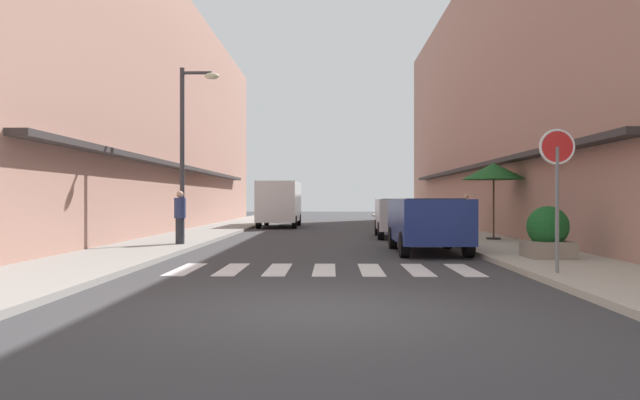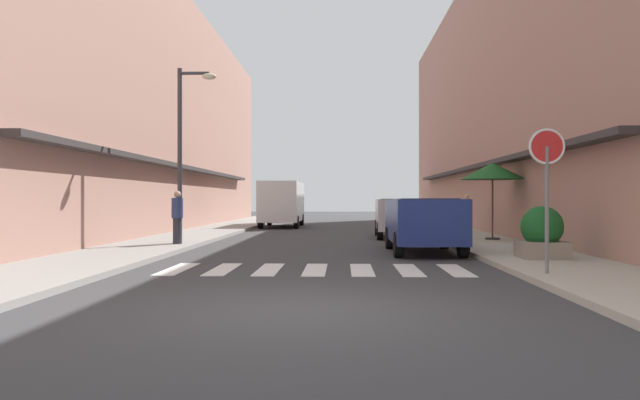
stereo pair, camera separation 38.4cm
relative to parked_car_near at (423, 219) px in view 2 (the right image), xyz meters
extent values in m
plane|color=#38383A|center=(-2.74, 8.56, -0.92)|extent=(93.63, 93.63, 0.00)
cube|color=gray|center=(-7.84, 8.56, -0.86)|extent=(2.62, 59.58, 0.12)
cube|color=#ADA899|center=(2.36, 8.56, -0.86)|extent=(2.62, 59.58, 0.12)
cube|color=#A87A6B|center=(-11.65, 9.69, 4.44)|extent=(5.00, 40.30, 10.73)
cube|color=#332D2D|center=(-8.90, 9.69, 1.88)|extent=(0.50, 28.21, 0.16)
cube|color=#A87A6B|center=(6.17, 9.69, 5.03)|extent=(5.00, 40.30, 11.90)
cube|color=#332D2D|center=(3.42, 9.69, 1.88)|extent=(0.50, 28.21, 0.16)
cube|color=silver|center=(-5.59, -4.00, -0.92)|extent=(0.45, 2.20, 0.01)
cube|color=silver|center=(-4.64, -4.00, -0.92)|extent=(0.45, 2.20, 0.01)
cube|color=silver|center=(-3.69, -4.00, -0.92)|extent=(0.45, 2.20, 0.01)
cube|color=silver|center=(-2.74, -4.00, -0.92)|extent=(0.45, 2.20, 0.01)
cube|color=silver|center=(-1.79, -4.00, -0.92)|extent=(0.45, 2.20, 0.01)
cube|color=silver|center=(-0.84, -4.00, -0.92)|extent=(0.45, 2.20, 0.01)
cube|color=silver|center=(0.11, -4.00, -0.92)|extent=(0.45, 2.20, 0.01)
cube|color=navy|center=(0.00, 0.04, -0.04)|extent=(1.76, 4.15, 1.13)
cube|color=black|center=(0.00, -0.17, 0.27)|extent=(1.47, 2.33, 0.56)
cylinder|color=black|center=(-0.80, 1.41, -0.60)|extent=(0.22, 0.64, 0.64)
cylinder|color=black|center=(0.79, 1.41, -0.60)|extent=(0.22, 0.64, 0.64)
cylinder|color=black|center=(-0.79, -1.33, -0.60)|extent=(0.22, 0.64, 0.64)
cylinder|color=black|center=(0.80, -1.33, -0.60)|extent=(0.22, 0.64, 0.64)
cube|color=silver|center=(0.00, 6.56, -0.04)|extent=(1.88, 4.09, 1.13)
cube|color=black|center=(0.00, 6.36, 0.27)|extent=(1.54, 2.31, 0.56)
cylinder|color=black|center=(-0.75, 7.92, -0.60)|extent=(0.24, 0.65, 0.64)
cylinder|color=black|center=(0.84, 7.87, -0.60)|extent=(0.24, 0.65, 0.64)
cylinder|color=black|center=(-0.84, 5.25, -0.60)|extent=(0.24, 0.65, 0.64)
cylinder|color=black|center=(0.75, 5.20, -0.60)|extent=(0.24, 0.65, 0.64)
cube|color=silver|center=(-5.33, 15.30, 0.41)|extent=(1.98, 5.41, 2.03)
cube|color=black|center=(-5.33, 15.03, 1.17)|extent=(1.66, 3.03, 0.56)
cylinder|color=black|center=(-6.21, 17.09, -0.60)|extent=(0.22, 0.64, 0.64)
cylinder|color=black|center=(-4.42, 17.08, -0.60)|extent=(0.22, 0.64, 0.64)
cylinder|color=black|center=(-6.23, 13.52, -0.60)|extent=(0.22, 0.64, 0.64)
cylinder|color=black|center=(-4.44, 13.51, -0.60)|extent=(0.22, 0.64, 0.64)
cylinder|color=slate|center=(1.48, -5.38, 0.34)|extent=(0.07, 0.07, 2.27)
cylinder|color=red|center=(1.48, -5.38, 1.47)|extent=(0.64, 0.03, 0.64)
torus|color=white|center=(1.48, -5.38, 1.47)|extent=(0.65, 0.05, 0.65)
cylinder|color=#38383D|center=(-7.13, 1.89, 1.86)|extent=(0.14, 0.14, 5.32)
cylinder|color=#38383D|center=(-6.68, 1.89, 4.37)|extent=(0.90, 0.10, 0.10)
ellipsoid|color=beige|center=(-6.23, 1.89, 4.27)|extent=(0.44, 0.28, 0.20)
cylinder|color=#262626|center=(2.78, 3.80, -0.77)|extent=(0.48, 0.48, 0.06)
cylinder|color=#4C3823|center=(2.78, 3.80, 0.33)|extent=(0.06, 0.06, 2.26)
cone|color=#19511E|center=(2.78, 3.80, 1.46)|extent=(2.12, 2.12, 0.55)
cube|color=gray|center=(2.34, -2.50, -0.61)|extent=(1.01, 1.01, 0.38)
sphere|color=#195623|center=(2.34, -2.50, -0.10)|extent=(0.94, 0.94, 0.94)
cylinder|color=#282B33|center=(-7.11, 1.52, -0.42)|extent=(0.26, 0.26, 0.77)
cylinder|color=navy|center=(-7.11, 1.52, 0.27)|extent=(0.34, 0.34, 0.61)
sphere|color=tan|center=(-7.11, 1.52, 0.68)|extent=(0.21, 0.21, 0.21)
cylinder|color=#282B33|center=(2.79, 7.90, -0.43)|extent=(0.26, 0.26, 0.75)
cylinder|color=tan|center=(2.79, 7.90, 0.24)|extent=(0.34, 0.34, 0.59)
sphere|color=tan|center=(2.79, 7.90, 0.64)|extent=(0.20, 0.20, 0.20)
camera|label=1|loc=(-2.58, -16.36, 0.52)|focal=33.95mm
camera|label=2|loc=(-2.20, -16.34, 0.52)|focal=33.95mm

